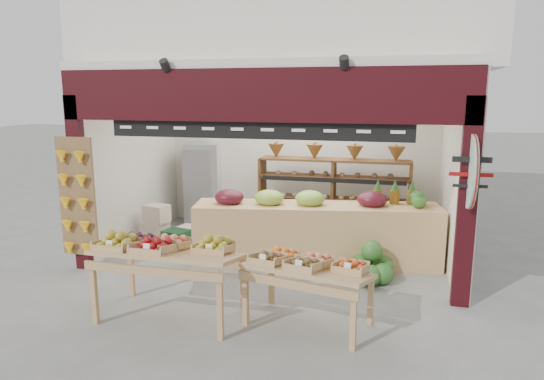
{
  "coord_description": "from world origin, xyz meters",
  "views": [
    {
      "loc": [
        1.86,
        -7.29,
        2.67
      ],
      "look_at": [
        0.05,
        -0.2,
        1.21
      ],
      "focal_mm": 32.0,
      "sensor_mm": 36.0,
      "label": 1
    }
  ],
  "objects_px": {
    "back_shelving": "(334,182)",
    "watermelon_pile": "(368,267)",
    "display_table_right": "(305,266)",
    "mid_counter": "(315,232)",
    "cardboard_stack": "(167,230)",
    "refrigerator": "(204,184)",
    "display_table_left": "(162,249)"
  },
  "relations": [
    {
      "from": "back_shelving",
      "to": "refrigerator",
      "type": "height_order",
      "value": "back_shelving"
    },
    {
      "from": "display_table_right",
      "to": "watermelon_pile",
      "type": "bearing_deg",
      "value": 67.32
    },
    {
      "from": "refrigerator",
      "to": "cardboard_stack",
      "type": "bearing_deg",
      "value": -108.37
    },
    {
      "from": "mid_counter",
      "to": "display_table_right",
      "type": "relative_size",
      "value": 2.52
    },
    {
      "from": "cardboard_stack",
      "to": "display_table_right",
      "type": "xyz_separation_m",
      "value": [
        2.97,
        -2.43,
        0.45
      ]
    },
    {
      "from": "refrigerator",
      "to": "display_table_right",
      "type": "xyz_separation_m",
      "value": [
        2.84,
        -3.86,
        -0.14
      ]
    },
    {
      "from": "refrigerator",
      "to": "display_table_left",
      "type": "xyz_separation_m",
      "value": [
        1.12,
        -4.05,
        -0.02
      ]
    },
    {
      "from": "refrigerator",
      "to": "display_table_right",
      "type": "bearing_deg",
      "value": -66.65
    },
    {
      "from": "back_shelving",
      "to": "display_table_left",
      "type": "bearing_deg",
      "value": -112.54
    },
    {
      "from": "back_shelving",
      "to": "watermelon_pile",
      "type": "xyz_separation_m",
      "value": [
        0.79,
        -2.05,
        -0.87
      ]
    },
    {
      "from": "back_shelving",
      "to": "display_table_right",
      "type": "bearing_deg",
      "value": -87.88
    },
    {
      "from": "cardboard_stack",
      "to": "mid_counter",
      "type": "distance_m",
      "value": 2.79
    },
    {
      "from": "watermelon_pile",
      "to": "cardboard_stack",
      "type": "bearing_deg",
      "value": 166.44
    },
    {
      "from": "back_shelving",
      "to": "refrigerator",
      "type": "relative_size",
      "value": 1.66
    },
    {
      "from": "refrigerator",
      "to": "watermelon_pile",
      "type": "distance_m",
      "value": 4.23
    },
    {
      "from": "back_shelving",
      "to": "display_table_right",
      "type": "xyz_separation_m",
      "value": [
        0.13,
        -3.61,
        -0.36
      ]
    },
    {
      "from": "back_shelving",
      "to": "mid_counter",
      "type": "relative_size",
      "value": 0.72
    },
    {
      "from": "display_table_left",
      "to": "refrigerator",
      "type": "bearing_deg",
      "value": 105.48
    },
    {
      "from": "cardboard_stack",
      "to": "display_table_right",
      "type": "bearing_deg",
      "value": -39.33
    },
    {
      "from": "mid_counter",
      "to": "watermelon_pile",
      "type": "distance_m",
      "value": 1.07
    },
    {
      "from": "back_shelving",
      "to": "mid_counter",
      "type": "bearing_deg",
      "value": -93.27
    },
    {
      "from": "display_table_left",
      "to": "watermelon_pile",
      "type": "relative_size",
      "value": 2.24
    },
    {
      "from": "display_table_left",
      "to": "display_table_right",
      "type": "bearing_deg",
      "value": 6.39
    },
    {
      "from": "refrigerator",
      "to": "display_table_left",
      "type": "distance_m",
      "value": 4.21
    },
    {
      "from": "display_table_right",
      "to": "cardboard_stack",
      "type": "bearing_deg",
      "value": 140.67
    },
    {
      "from": "display_table_right",
      "to": "display_table_left",
      "type": "bearing_deg",
      "value": -173.61
    },
    {
      "from": "cardboard_stack",
      "to": "display_table_right",
      "type": "distance_m",
      "value": 3.87
    },
    {
      "from": "refrigerator",
      "to": "cardboard_stack",
      "type": "distance_m",
      "value": 1.55
    },
    {
      "from": "refrigerator",
      "to": "watermelon_pile",
      "type": "height_order",
      "value": "refrigerator"
    },
    {
      "from": "cardboard_stack",
      "to": "mid_counter",
      "type": "height_order",
      "value": "mid_counter"
    },
    {
      "from": "refrigerator",
      "to": "cardboard_stack",
      "type": "height_order",
      "value": "refrigerator"
    },
    {
      "from": "mid_counter",
      "to": "display_table_right",
      "type": "distance_m",
      "value": 2.1
    }
  ]
}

